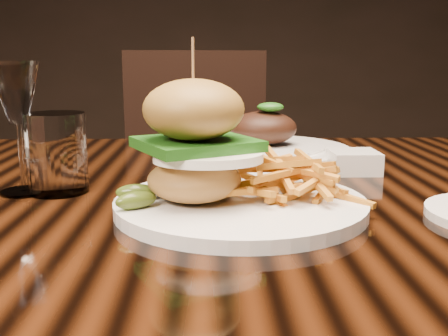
{
  "coord_description": "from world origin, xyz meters",
  "views": [
    {
      "loc": [
        -0.05,
        -0.71,
        0.93
      ],
      "look_at": [
        -0.03,
        -0.16,
        0.81
      ],
      "focal_mm": 42.0,
      "sensor_mm": 36.0,
      "label": 1
    }
  ],
  "objects_px": {
    "burger_plate": "(231,170)",
    "chair_far": "(201,184)",
    "dining_table": "(245,239)",
    "wine_glass": "(17,98)",
    "far_dish": "(263,146)"
  },
  "relations": [
    {
      "from": "burger_plate",
      "to": "chair_far",
      "type": "relative_size",
      "value": 0.31
    },
    {
      "from": "dining_table",
      "to": "burger_plate",
      "type": "xyz_separation_m",
      "value": [
        -0.02,
        -0.12,
        0.13
      ]
    },
    {
      "from": "chair_far",
      "to": "dining_table",
      "type": "bearing_deg",
      "value": -93.98
    },
    {
      "from": "dining_table",
      "to": "chair_far",
      "type": "height_order",
      "value": "chair_far"
    },
    {
      "from": "dining_table",
      "to": "burger_plate",
      "type": "bearing_deg",
      "value": -101.9
    },
    {
      "from": "wine_glass",
      "to": "far_dish",
      "type": "xyz_separation_m",
      "value": [
        0.34,
        0.25,
        -0.11
      ]
    },
    {
      "from": "dining_table",
      "to": "far_dish",
      "type": "distance_m",
      "value": 0.25
    },
    {
      "from": "far_dish",
      "to": "chair_far",
      "type": "relative_size",
      "value": 0.33
    },
    {
      "from": "wine_glass",
      "to": "chair_far",
      "type": "distance_m",
      "value": 1.0
    },
    {
      "from": "burger_plate",
      "to": "chair_far",
      "type": "bearing_deg",
      "value": 77.62
    },
    {
      "from": "burger_plate",
      "to": "far_dish",
      "type": "relative_size",
      "value": 0.94
    },
    {
      "from": "dining_table",
      "to": "far_dish",
      "type": "bearing_deg",
      "value": 78.29
    },
    {
      "from": "far_dish",
      "to": "chair_far",
      "type": "height_order",
      "value": "chair_far"
    },
    {
      "from": "dining_table",
      "to": "chair_far",
      "type": "bearing_deg",
      "value": 94.95
    },
    {
      "from": "far_dish",
      "to": "dining_table",
      "type": "bearing_deg",
      "value": -101.71
    }
  ]
}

